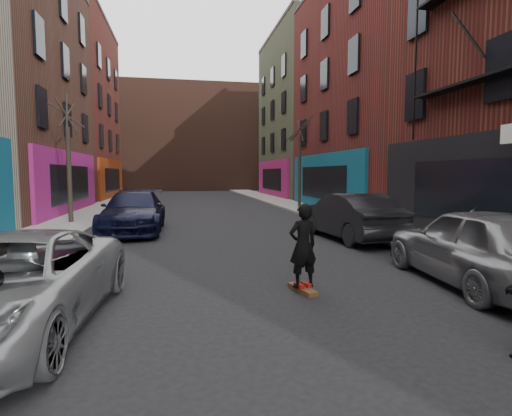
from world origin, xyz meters
name	(u,v)px	position (x,y,z in m)	size (l,w,h in m)	color
sidewalk_left	(114,203)	(-6.25, 30.00, 0.07)	(2.50, 84.00, 0.13)	gray
sidewalk_right	(278,201)	(6.25, 30.00, 0.07)	(2.50, 84.00, 0.13)	gray
buildings_right	(500,52)	(13.50, 16.00, 8.00)	(12.00, 56.00, 16.00)	#42271C
building_far	(189,139)	(0.00, 56.00, 7.00)	(40.00, 10.00, 14.00)	#47281E
tree_left_far	(68,148)	(-6.20, 18.00, 3.38)	(2.00, 2.00, 6.50)	black
tree_right_far	(300,154)	(6.20, 24.00, 3.53)	(2.00, 2.00, 6.80)	black
parked_left_far	(9,284)	(-3.85, 5.28, 0.70)	(2.33, 5.06, 1.41)	gray
parked_left_end	(134,212)	(-3.20, 15.22, 0.79)	(2.22, 5.47, 1.59)	black
parked_right_far	(478,246)	(4.46, 6.11, 0.82)	(1.94, 4.82, 1.64)	gray
parked_right_end	(349,216)	(4.31, 12.00, 0.80)	(1.69, 4.85, 1.60)	black
skateboard	(303,290)	(0.85, 6.35, 0.05)	(0.22, 0.80, 0.10)	brown
skateboarder	(303,246)	(0.85, 6.35, 0.91)	(0.59, 0.39, 1.61)	black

